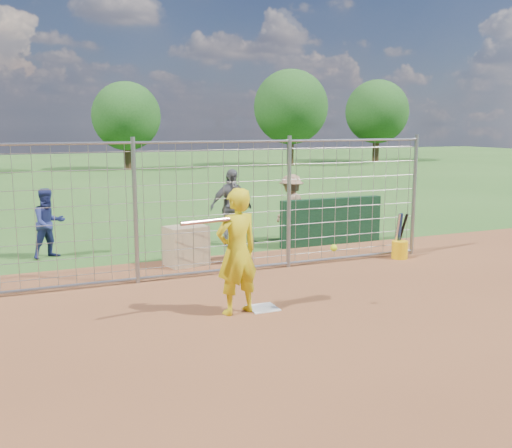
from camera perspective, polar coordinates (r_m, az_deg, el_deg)
name	(u,v)px	position (r m, az deg, el deg)	size (l,w,h in m)	color
ground	(258,305)	(9.08, 0.20, -8.11)	(100.00, 100.00, 0.00)	#2D591E
infield_dirt	(364,383)	(6.61, 10.73, -15.39)	(18.00, 18.00, 0.00)	brown
home_plate	(263,308)	(8.90, 0.71, -8.41)	(0.43, 0.43, 0.02)	silver
dugout_wall	(331,221)	(13.57, 7.54, 0.27)	(2.60, 0.20, 1.10)	#11381E
batter	(237,252)	(8.46, -1.92, -2.78)	(0.69, 0.46, 1.90)	gold
bystander_a	(49,223)	(12.84, -20.03, 0.07)	(0.72, 0.56, 1.49)	navy
bystander_b	(231,207)	(13.31, -2.50, 1.68)	(1.06, 0.44, 1.80)	#55565A
bystander_c	(291,207)	(13.94, 3.54, 1.67)	(1.05, 0.60, 1.62)	#966E52
equipment_bin	(186,246)	(11.57, -6.99, -2.16)	(0.80, 0.55, 0.80)	tan
equipment_in_play	(240,228)	(8.14, -1.61, -0.38)	(2.32, 0.52, 0.55)	silver
bucket_with_bats	(400,247)	(12.45, 14.17, -2.26)	(0.34, 0.37, 0.98)	yellow
backstop_fence	(216,209)	(10.62, -3.99, 1.51)	(9.08, 0.08, 2.60)	gray
tree_line	(128,109)	(36.67, -12.71, 11.13)	(44.66, 6.72, 6.48)	#3F2B19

